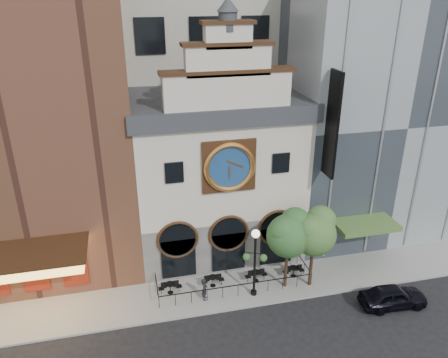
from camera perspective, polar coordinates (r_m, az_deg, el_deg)
name	(u,v)px	position (r m, az deg, el deg)	size (l,w,h in m)	color
ground	(243,309)	(29.80, 2.46, -16.63)	(120.00, 120.00, 0.00)	black
sidewalk	(233,285)	(31.62, 1.22, -13.66)	(44.00, 5.00, 0.15)	gray
clock_building	(216,170)	(32.77, -1.00, 1.19)	(12.60, 8.78, 18.65)	#605E5B
theater_building	(22,95)	(33.05, -24.91, 9.96)	(14.00, 15.60, 25.00)	brown
retail_building	(364,108)	(38.27, 17.83, 8.88)	(14.00, 14.40, 20.00)	gray
cafe_railing	(233,279)	(31.30, 1.22, -12.90)	(10.60, 2.60, 0.90)	black
bistro_0	(170,287)	(30.75, -7.05, -13.85)	(1.58, 0.68, 0.90)	black
bistro_1	(213,280)	(31.14, -1.46, -13.09)	(1.58, 0.68, 0.90)	black
bistro_2	(256,275)	(31.68, 4.21, -12.43)	(1.58, 0.68, 0.90)	black
bistro_3	(294,271)	(32.40, 9.07, -11.77)	(1.58, 0.68, 0.90)	black
car_right	(393,296)	(31.59, 21.22, -14.10)	(1.77, 4.40, 1.50)	black
pedestrian	(205,289)	(29.85, -2.55, -14.17)	(0.59, 0.39, 1.62)	black
lamppost	(255,256)	(28.93, 4.07, -9.94)	(1.55, 0.88, 5.04)	black
tree_left	(289,233)	(29.35, 8.49, -6.93)	(3.04, 2.92, 5.85)	#382619
tree_right	(315,231)	(29.77, 11.78, -6.64)	(3.06, 2.95, 5.90)	#382619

